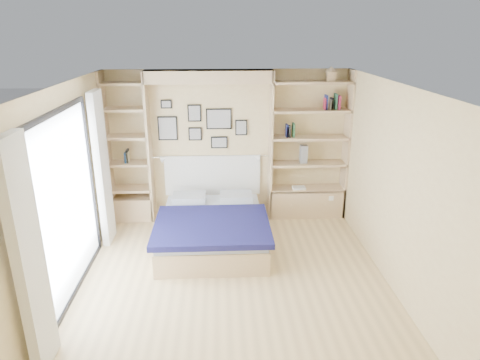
{
  "coord_description": "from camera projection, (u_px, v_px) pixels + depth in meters",
  "views": [
    {
      "loc": [
        -0.15,
        -4.77,
        3.1
      ],
      "look_at": [
        0.13,
        0.9,
        1.09
      ],
      "focal_mm": 32.0,
      "sensor_mm": 36.0,
      "label": 1
    }
  ],
  "objects": [
    {
      "name": "ground",
      "position": [
        233.0,
        283.0,
        5.54
      ],
      "size": [
        4.5,
        4.5,
        0.0
      ],
      "primitive_type": "plane",
      "color": "#DEBD81",
      "rests_on": "ground"
    },
    {
      "name": "room_shell",
      "position": [
        204.0,
        168.0,
        6.59
      ],
      "size": [
        4.5,
        4.5,
        4.5
      ],
      "color": "beige",
      "rests_on": "ground"
    },
    {
      "name": "bed",
      "position": [
        212.0,
        227.0,
        6.47
      ],
      "size": [
        1.64,
        2.16,
        1.07
      ],
      "color": "#CDB185",
      "rests_on": "ground"
    },
    {
      "name": "photo_gallery",
      "position": [
        201.0,
        125.0,
        7.07
      ],
      "size": [
        1.48,
        0.02,
        0.82
      ],
      "color": "black",
      "rests_on": "ground"
    },
    {
      "name": "reading_lamps",
      "position": [
        210.0,
        158.0,
        7.04
      ],
      "size": [
        1.92,
        0.12,
        0.15
      ],
      "color": "silver",
      "rests_on": "ground"
    },
    {
      "name": "shelf_decor",
      "position": [
        295.0,
        120.0,
        6.97
      ],
      "size": [
        3.51,
        0.23,
        2.03
      ],
      "color": "#A51E1E",
      "rests_on": "ground"
    }
  ]
}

